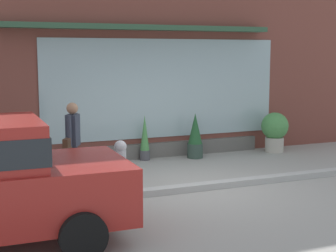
% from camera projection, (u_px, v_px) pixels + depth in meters
% --- Properties ---
extents(ground_plane, '(60.00, 60.00, 0.00)m').
position_uv_depth(ground_plane, '(191.00, 188.00, 9.77)').
color(ground_plane, '#9E9B93').
extents(curb_strip, '(14.00, 0.24, 0.12)m').
position_uv_depth(curb_strip, '(196.00, 187.00, 9.57)').
color(curb_strip, '#B2B2AD').
rests_on(curb_strip, ground_plane).
extents(storefront, '(14.00, 0.81, 4.72)m').
position_uv_depth(storefront, '(136.00, 62.00, 12.35)').
color(storefront, brown).
rests_on(storefront, ground_plane).
extents(fire_hydrant, '(0.40, 0.36, 0.92)m').
position_uv_depth(fire_hydrant, '(121.00, 164.00, 9.70)').
color(fire_hydrant, '#B2B2B7').
rests_on(fire_hydrant, ground_plane).
extents(pedestrian_with_handbag, '(0.43, 0.58, 1.63)m').
position_uv_depth(pedestrian_with_handbag, '(73.00, 139.00, 9.67)').
color(pedestrian_with_handbag, '#232328').
rests_on(pedestrian_with_handbag, ground_plane).
extents(potted_plant_window_left, '(0.70, 0.70, 1.03)m').
position_uv_depth(potted_plant_window_left, '(275.00, 130.00, 13.24)').
color(potted_plant_window_left, '#B7B2A3').
rests_on(potted_plant_window_left, ground_plane).
extents(potted_plant_corner_tall, '(0.38, 0.38, 1.11)m').
position_uv_depth(potted_plant_corner_tall, '(195.00, 137.00, 12.48)').
color(potted_plant_corner_tall, '#33473D').
rests_on(potted_plant_corner_tall, ground_plane).
extents(potted_plant_doorstep, '(0.25, 0.25, 1.09)m').
position_uv_depth(potted_plant_doorstep, '(145.00, 139.00, 12.23)').
color(potted_plant_doorstep, '#4C4C51').
rests_on(potted_plant_doorstep, ground_plane).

